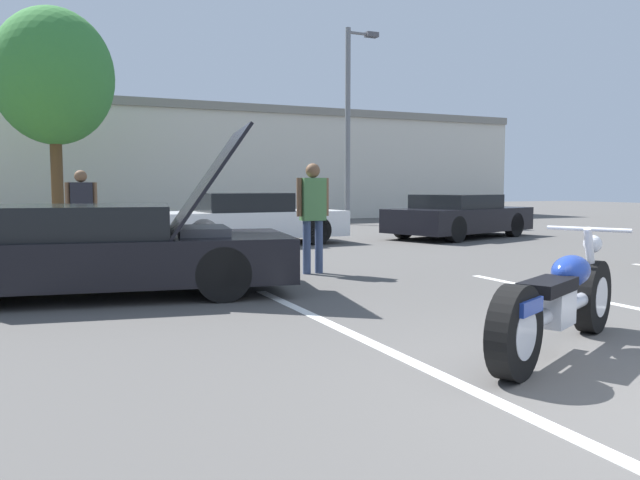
{
  "coord_description": "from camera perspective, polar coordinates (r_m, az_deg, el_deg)",
  "views": [
    {
      "loc": [
        -3.58,
        -2.14,
        1.31
      ],
      "look_at": [
        -1.12,
        3.26,
        0.8
      ],
      "focal_mm": 35.0,
      "sensor_mm": 36.0,
      "label": 1
    }
  ],
  "objects": [
    {
      "name": "spectator_by_show_car",
      "position": [
        11.43,
        -20.96,
        2.73
      ],
      "size": [
        0.52,
        0.21,
        1.59
      ],
      "color": "brown",
      "rests_on": "ground"
    },
    {
      "name": "parked_car_mid_right_row",
      "position": [
        14.14,
        -6.57,
        1.85
      ],
      "size": [
        4.31,
        1.88,
        1.16
      ],
      "rotation": [
        0.0,
        0.0,
        0.04
      ],
      "color": "white",
      "rests_on": "ground"
    },
    {
      "name": "tree_background",
      "position": [
        19.08,
        -23.19,
        13.52
      ],
      "size": [
        3.23,
        3.23,
        6.17
      ],
      "color": "brown",
      "rests_on": "ground"
    },
    {
      "name": "parking_stripe_middle",
      "position": [
        5.22,
        5.32,
        -9.61
      ],
      "size": [
        0.12,
        5.87,
        0.01
      ],
      "primitive_type": "cube",
      "color": "white",
      "rests_on": "ground"
    },
    {
      "name": "parked_car_right_row",
      "position": [
        16.35,
        12.6,
        2.11
      ],
      "size": [
        4.48,
        2.97,
        1.1
      ],
      "rotation": [
        0.0,
        0.0,
        0.31
      ],
      "color": "black",
      "rests_on": "ground"
    },
    {
      "name": "motorcycle",
      "position": [
        5.27,
        20.97,
        -5.41
      ],
      "size": [
        2.26,
        1.25,
        0.96
      ],
      "rotation": [
        0.0,
        0.0,
        0.46
      ],
      "color": "black",
      "rests_on": "ground"
    },
    {
      "name": "light_pole",
      "position": [
        21.63,
        2.77,
        11.23
      ],
      "size": [
        1.21,
        0.28,
        6.62
      ],
      "color": "slate",
      "rests_on": "ground"
    },
    {
      "name": "spectator_midground",
      "position": [
        9.33,
        -0.66,
        2.9
      ],
      "size": [
        0.52,
        0.22,
        1.65
      ],
      "color": "#38476B",
      "rests_on": "ground"
    },
    {
      "name": "far_building",
      "position": [
        24.9,
        -16.32,
        7.1
      ],
      "size": [
        32.0,
        4.2,
        4.4
      ],
      "color": "beige",
      "rests_on": "ground"
    },
    {
      "name": "show_car_hood_open",
      "position": [
        7.97,
        -19.61,
        -0.85
      ],
      "size": [
        4.86,
        2.65,
        2.04
      ],
      "rotation": [
        0.0,
        0.0,
        -0.17
      ],
      "color": "black",
      "rests_on": "ground"
    }
  ]
}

